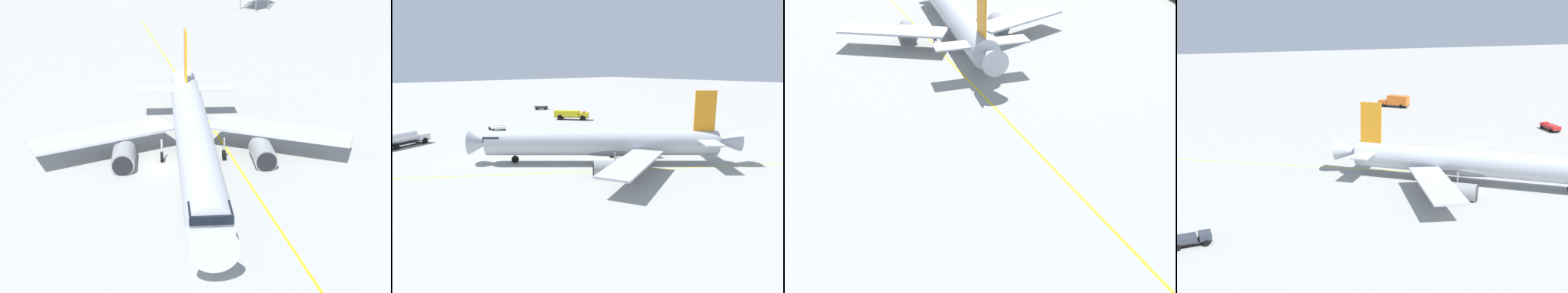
{
  "view_description": "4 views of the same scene",
  "coord_description": "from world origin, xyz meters",
  "views": [
    {
      "loc": [
        -34.77,
        -38.7,
        23.62
      ],
      "look_at": [
        -1.51,
        -5.52,
        4.21
      ],
      "focal_mm": 51.11,
      "sensor_mm": 36.0,
      "label": 1
    },
    {
      "loc": [
        41.11,
        -39.55,
        14.66
      ],
      "look_at": [
        0.6,
        -4.11,
        2.66
      ],
      "focal_mm": 33.57,
      "sensor_mm": 36.0,
      "label": 2
    },
    {
      "loc": [
        52.99,
        35.63,
        22.02
      ],
      "look_at": [
        35.01,
        24.11,
        7.39
      ],
      "focal_mm": 38.23,
      "sensor_mm": 36.0,
      "label": 3
    },
    {
      "loc": [
        -58.79,
        39.27,
        23.34
      ],
      "look_at": [
        13.63,
        8.39,
        3.8
      ],
      "focal_mm": 48.25,
      "sensor_mm": 36.0,
      "label": 4
    }
  ],
  "objects": [
    {
      "name": "baggage_truck_truck",
      "position": [
        -4.48,
        36.81,
        0.71
      ],
      "size": [
        1.99,
        4.26,
        1.22
      ],
      "rotation": [
        0.0,
        0.0,
        4.73
      ],
      "color": "#232326",
      "rests_on": "ground_plane"
    },
    {
      "name": "baggage_truck_truck_extra",
      "position": [
        -62.19,
        29.79,
        0.71
      ],
      "size": [
        3.04,
        4.62,
        1.22
      ],
      "rotation": [
        0.0,
        0.0,
        4.37
      ],
      "color": "#232326",
      "rests_on": "ground_plane"
    },
    {
      "name": "fire_tender_truck",
      "position": [
        -37.23,
        22.82,
        1.53
      ],
      "size": [
        9.01,
        7.91,
        2.5
      ],
      "rotation": [
        0.0,
        0.0,
        0.67
      ],
      "color": "#232326",
      "rests_on": "ground_plane"
    },
    {
      "name": "pushback_tug_truck",
      "position": [
        -35.11,
        -0.76,
        0.81
      ],
      "size": [
        5.39,
        3.29,
        1.3
      ],
      "rotation": [
        0.0,
        0.0,
        6.12
      ],
      "color": "#232326",
      "rests_on": "ground_plane"
    },
    {
      "name": "airliner_main",
      "position": [
        2.04,
        -1.75,
        2.88
      ],
      "size": [
        29.98,
        33.27,
        11.22
      ],
      "rotation": [
        0.0,
        0.0,
        4.0
      ],
      "color": "#B2B7C1",
      "rests_on": "ground_plane"
    },
    {
      "name": "taxiway_centreline",
      "position": [
        5.82,
        -3.97,
        0.0
      ],
      "size": [
        94.86,
        142.97,
        0.01
      ],
      "rotation": [
        0.0,
        0.0,
        4.13
      ],
      "color": "yellow",
      "rests_on": "ground_plane"
    },
    {
      "name": "fuel_tanker_truck",
      "position": [
        -30.82,
        -21.68,
        1.58
      ],
      "size": [
        5.41,
        9.18,
        2.87
      ],
      "rotation": [
        0.0,
        0.0,
        1.95
      ],
      "color": "#232326",
      "rests_on": "ground_plane"
    },
    {
      "name": "ground_plane",
      "position": [
        0.0,
        0.0,
        0.0
      ],
      "size": [
        600.0,
        600.0,
        0.0
      ],
      "primitive_type": "plane",
      "color": "#9E9E99"
    }
  ]
}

